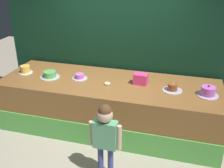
{
  "coord_description": "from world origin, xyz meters",
  "views": [
    {
      "loc": [
        1.18,
        -3.39,
        2.84
      ],
      "look_at": [
        0.13,
        0.39,
        1.02
      ],
      "focal_mm": 41.8,
      "sensor_mm": 36.0,
      "label": 1
    }
  ],
  "objects_px": {
    "cake_left": "(50,75)",
    "cake_far_right": "(208,91)",
    "child_figure": "(105,132)",
    "donut": "(107,84)",
    "cake_right": "(172,88)",
    "cake_far_left": "(25,70)",
    "cake_center": "(80,77)",
    "pink_box": "(141,79)"
  },
  "relations": [
    {
      "from": "cake_left",
      "to": "cake_far_right",
      "type": "height_order",
      "value": "cake_far_right"
    },
    {
      "from": "child_figure",
      "to": "donut",
      "type": "distance_m",
      "value": 1.2
    },
    {
      "from": "child_figure",
      "to": "cake_right",
      "type": "bearing_deg",
      "value": 56.62
    },
    {
      "from": "donut",
      "to": "cake_right",
      "type": "bearing_deg",
      "value": 3.01
    },
    {
      "from": "donut",
      "to": "cake_left",
      "type": "height_order",
      "value": "cake_left"
    },
    {
      "from": "cake_far_left",
      "to": "cake_center",
      "type": "bearing_deg",
      "value": 0.94
    },
    {
      "from": "pink_box",
      "to": "cake_far_left",
      "type": "height_order",
      "value": "pink_box"
    },
    {
      "from": "pink_box",
      "to": "cake_far_left",
      "type": "distance_m",
      "value": 2.22
    },
    {
      "from": "child_figure",
      "to": "donut",
      "type": "height_order",
      "value": "child_figure"
    },
    {
      "from": "cake_left",
      "to": "cake_far_left",
      "type": "bearing_deg",
      "value": 172.69
    },
    {
      "from": "cake_far_left",
      "to": "cake_left",
      "type": "relative_size",
      "value": 0.74
    },
    {
      "from": "pink_box",
      "to": "child_figure",
      "type": "bearing_deg",
      "value": -100.36
    },
    {
      "from": "child_figure",
      "to": "cake_center",
      "type": "xyz_separation_m",
      "value": [
        -0.86,
        1.26,
        0.2
      ]
    },
    {
      "from": "child_figure",
      "to": "cake_right",
      "type": "relative_size",
      "value": 3.63
    },
    {
      "from": "child_figure",
      "to": "pink_box",
      "type": "bearing_deg",
      "value": 79.64
    },
    {
      "from": "donut",
      "to": "child_figure",
      "type": "bearing_deg",
      "value": -74.87
    },
    {
      "from": "child_figure",
      "to": "cake_left",
      "type": "height_order",
      "value": "child_figure"
    },
    {
      "from": "child_figure",
      "to": "cake_right",
      "type": "height_order",
      "value": "child_figure"
    },
    {
      "from": "donut",
      "to": "cake_center",
      "type": "bearing_deg",
      "value": 168.99
    },
    {
      "from": "cake_left",
      "to": "cake_center",
      "type": "bearing_deg",
      "value": 9.15
    },
    {
      "from": "donut",
      "to": "cake_far_left",
      "type": "relative_size",
      "value": 0.41
    },
    {
      "from": "cake_left",
      "to": "cake_right",
      "type": "height_order",
      "value": "cake_right"
    },
    {
      "from": "child_figure",
      "to": "donut",
      "type": "relative_size",
      "value": 11.03
    },
    {
      "from": "cake_far_left",
      "to": "cake_right",
      "type": "relative_size",
      "value": 0.81
    },
    {
      "from": "cake_far_left",
      "to": "cake_center",
      "type": "distance_m",
      "value": 1.11
    },
    {
      "from": "child_figure",
      "to": "cake_left",
      "type": "bearing_deg",
      "value": 140.51
    },
    {
      "from": "cake_far_left",
      "to": "cake_far_right",
      "type": "xyz_separation_m",
      "value": [
        3.32,
        -0.06,
        0.0
      ]
    },
    {
      "from": "pink_box",
      "to": "cake_center",
      "type": "distance_m",
      "value": 1.11
    },
    {
      "from": "pink_box",
      "to": "cake_left",
      "type": "xyz_separation_m",
      "value": [
        -1.66,
        -0.16,
        -0.04
      ]
    },
    {
      "from": "donut",
      "to": "cake_far_left",
      "type": "bearing_deg",
      "value": 176.92
    },
    {
      "from": "donut",
      "to": "cake_left",
      "type": "bearing_deg",
      "value": 179.04
    },
    {
      "from": "child_figure",
      "to": "cake_far_right",
      "type": "xyz_separation_m",
      "value": [
        1.35,
        1.18,
        0.23
      ]
    },
    {
      "from": "cake_center",
      "to": "cake_far_right",
      "type": "distance_m",
      "value": 2.22
    },
    {
      "from": "cake_center",
      "to": "cake_far_right",
      "type": "relative_size",
      "value": 0.81
    },
    {
      "from": "child_figure",
      "to": "cake_left",
      "type": "xyz_separation_m",
      "value": [
        -1.42,
        1.17,
        0.21
      ]
    },
    {
      "from": "cake_left",
      "to": "child_figure",
      "type": "bearing_deg",
      "value": -39.49
    },
    {
      "from": "child_figure",
      "to": "cake_center",
      "type": "relative_size",
      "value": 4.31
    },
    {
      "from": "pink_box",
      "to": "cake_far_right",
      "type": "relative_size",
      "value": 0.68
    },
    {
      "from": "cake_right",
      "to": "child_figure",
      "type": "bearing_deg",
      "value": -123.38
    },
    {
      "from": "pink_box",
      "to": "cake_left",
      "type": "height_order",
      "value": "pink_box"
    },
    {
      "from": "donut",
      "to": "cake_center",
      "type": "xyz_separation_m",
      "value": [
        -0.55,
        0.11,
        0.02
      ]
    },
    {
      "from": "cake_center",
      "to": "cake_right",
      "type": "xyz_separation_m",
      "value": [
        1.66,
        -0.05,
        0.01
      ]
    }
  ]
}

